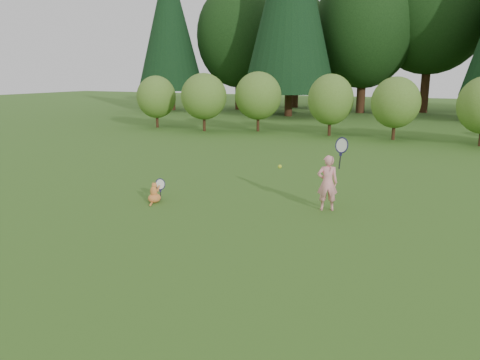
% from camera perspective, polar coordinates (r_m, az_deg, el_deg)
% --- Properties ---
extents(ground, '(100.00, 100.00, 0.00)m').
position_cam_1_polar(ground, '(8.98, -3.34, -5.27)').
color(ground, '#2D5919').
rests_on(ground, ground).
extents(shrub_row, '(28.00, 3.00, 2.80)m').
position_cam_1_polar(shrub_row, '(20.94, 14.00, 8.73)').
color(shrub_row, '#476720').
rests_on(shrub_row, ground).
extents(child, '(0.69, 0.45, 1.74)m').
position_cam_1_polar(child, '(9.81, 10.67, -0.20)').
color(child, pink).
rests_on(child, ground).
extents(cat, '(0.32, 0.64, 0.62)m').
position_cam_1_polar(cat, '(10.51, -10.39, -1.43)').
color(cat, orange).
rests_on(cat, ground).
extents(tennis_ball, '(0.07, 0.07, 0.07)m').
position_cam_1_polar(tennis_ball, '(8.55, 4.88, 1.64)').
color(tennis_ball, gold).
rests_on(tennis_ball, ground).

